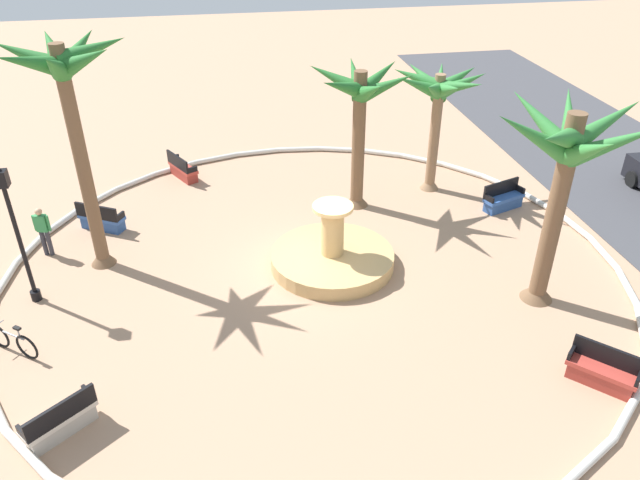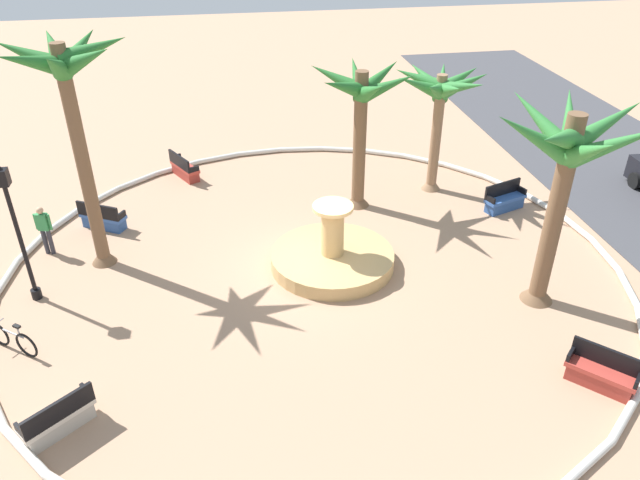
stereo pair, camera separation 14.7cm
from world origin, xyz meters
name	(u,v)px [view 2 (the right image)]	position (x,y,z in m)	size (l,w,h in m)	color
ground_plane	(315,269)	(0.00, 0.00, 0.00)	(80.00, 80.00, 0.00)	tan
plaza_curb	(315,266)	(0.00, 0.00, 0.10)	(18.69, 18.69, 0.20)	silver
fountain	(332,257)	(-0.11, 0.57, 0.30)	(3.80, 3.80, 2.10)	tan
palm_tree_near_fountain	(361,104)	(-3.89, 2.24, 3.80)	(3.70, 3.55, 5.18)	brown
palm_tree_by_curb	(567,161)	(2.61, 5.97, 4.29)	(4.21, 4.31, 5.78)	brown
palm_tree_mid_plaza	(68,92)	(-1.49, -6.39, 5.44)	(3.49, 3.59, 6.99)	brown
palm_tree_far_side	(441,94)	(-4.68, 5.30, 3.74)	(3.42, 3.46, 4.69)	#8E6B4C
bench_east	(601,374)	(6.03, 5.84, 0.35)	(1.50, 1.47, 1.00)	#B73D33
bench_west	(504,201)	(-2.65, 7.34, 0.35)	(1.01, 1.68, 1.00)	#335BA8
bench_north	(103,219)	(-3.69, -6.69, 0.35)	(1.22, 1.64, 1.00)	#335BA8
bench_southeast	(59,420)	(5.32, -6.47, 0.35)	(1.40, 1.56, 1.00)	beige
bench_southwest	(184,169)	(-7.33, -4.04, 0.35)	(1.64, 1.21, 1.00)	#B73D33
lamppost	(16,224)	(0.12, -8.07, 2.44)	(0.32, 0.32, 4.17)	black
bicycle_red_frame	(12,339)	(2.39, -8.12, 0.38)	(1.06, 1.43, 0.94)	black
person_cyclist_helmet	(44,228)	(-2.33, -8.19, 0.93)	(0.28, 0.52, 1.66)	#33333D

